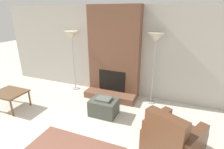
# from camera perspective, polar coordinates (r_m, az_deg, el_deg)

# --- Properties ---
(wall_back) EXTENTS (7.94, 0.06, 2.60)m
(wall_back) POSITION_cam_1_polar(r_m,az_deg,el_deg) (5.20, 1.45, 7.50)
(wall_back) COLOR #BCB7AD
(wall_back) RESTS_ON ground_plane
(fireplace) EXTENTS (1.50, 0.72, 2.60)m
(fireplace) POSITION_cam_1_polar(r_m,az_deg,el_deg) (5.03, 0.56, 5.84)
(fireplace) COLOR brown
(fireplace) RESTS_ON ground_plane
(ottoman) EXTENTS (0.65, 0.51, 0.45)m
(ottoman) POSITION_cam_1_polar(r_m,az_deg,el_deg) (4.37, -2.69, -10.47)
(ottoman) COLOR #474C42
(ottoman) RESTS_ON ground_plane
(armchair) EXTENTS (1.13, 1.12, 0.91)m
(armchair) POSITION_cam_1_polar(r_m,az_deg,el_deg) (3.43, 18.76, -19.63)
(armchair) COLOR brown
(armchair) RESTS_ON ground_plane
(side_table) EXTENTS (0.80, 0.63, 0.46)m
(side_table) POSITION_cam_1_polar(r_m,az_deg,el_deg) (5.27, -30.45, -5.45)
(side_table) COLOR brown
(side_table) RESTS_ON ground_plane
(floor_lamp_left) EXTENTS (0.42, 0.42, 1.87)m
(floor_lamp_left) POSITION_cam_1_polar(r_m,az_deg,el_deg) (5.51, -13.02, 11.61)
(floor_lamp_left) COLOR #ADADB2
(floor_lamp_left) RESTS_ON ground_plane
(floor_lamp_right) EXTENTS (0.42, 0.42, 1.93)m
(floor_lamp_right) POSITION_cam_1_polar(r_m,az_deg,el_deg) (4.58, 14.03, 10.68)
(floor_lamp_right) COLOR #ADADB2
(floor_lamp_right) RESTS_ON ground_plane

